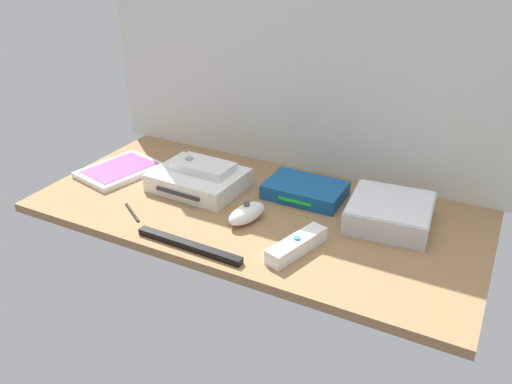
# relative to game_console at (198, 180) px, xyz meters

# --- Properties ---
(ground_plane) EXTENTS (1.00, 0.48, 0.02)m
(ground_plane) POSITION_rel_game_console_xyz_m (0.17, -0.02, -0.03)
(ground_plane) COLOR #936D47
(ground_plane) RESTS_ON ground
(back_wall) EXTENTS (1.10, 0.01, 0.64)m
(back_wall) POSITION_rel_game_console_xyz_m (0.17, 0.22, 0.30)
(back_wall) COLOR silver
(back_wall) RESTS_ON ground
(game_console) EXTENTS (0.22, 0.17, 0.04)m
(game_console) POSITION_rel_game_console_xyz_m (0.00, 0.00, 0.00)
(game_console) COLOR white
(game_console) RESTS_ON ground_plane
(mini_computer) EXTENTS (0.19, 0.19, 0.05)m
(mini_computer) POSITION_rel_game_console_xyz_m (0.45, 0.05, 0.00)
(mini_computer) COLOR silver
(mini_computer) RESTS_ON ground_plane
(game_case) EXTENTS (0.18, 0.22, 0.02)m
(game_case) POSITION_rel_game_console_xyz_m (-0.23, -0.02, -0.01)
(game_case) COLOR white
(game_case) RESTS_ON ground_plane
(network_router) EXTENTS (0.18, 0.12, 0.03)m
(network_router) POSITION_rel_game_console_xyz_m (0.25, 0.08, -0.00)
(network_router) COLOR #145193
(network_router) RESTS_ON ground_plane
(remote_wand) EXTENTS (0.08, 0.15, 0.03)m
(remote_wand) POSITION_rel_game_console_xyz_m (0.32, -0.14, -0.01)
(remote_wand) COLOR white
(remote_wand) RESTS_ON ground_plane
(remote_nunchuk) EXTENTS (0.07, 0.11, 0.05)m
(remote_nunchuk) POSITION_rel_game_console_xyz_m (0.18, -0.09, -0.00)
(remote_nunchuk) COLOR white
(remote_nunchuk) RESTS_ON ground_plane
(remote_classic_pad) EXTENTS (0.15, 0.09, 0.02)m
(remote_classic_pad) POSITION_rel_game_console_xyz_m (0.01, 0.01, 0.03)
(remote_classic_pad) COLOR white
(remote_classic_pad) RESTS_ON game_console
(sensor_bar) EXTENTS (0.24, 0.02, 0.01)m
(sensor_bar) POSITION_rel_game_console_xyz_m (0.13, -0.23, -0.01)
(sensor_bar) COLOR black
(sensor_bar) RESTS_ON ground_plane
(stylus_pen) EXTENTS (0.08, 0.06, 0.01)m
(stylus_pen) POSITION_rel_game_console_xyz_m (-0.06, -0.17, -0.02)
(stylus_pen) COLOR black
(stylus_pen) RESTS_ON ground_plane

